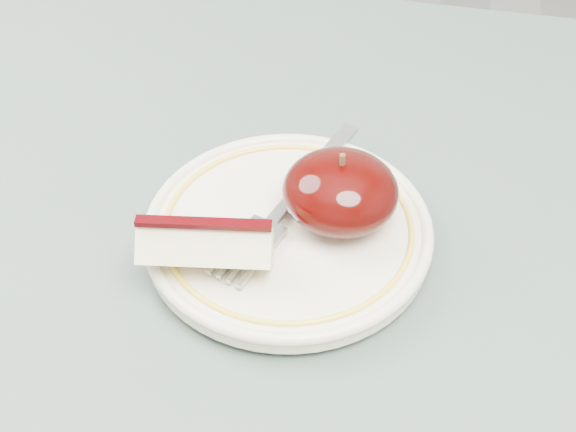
% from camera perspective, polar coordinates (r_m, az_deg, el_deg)
% --- Properties ---
extents(table, '(0.90, 0.90, 0.75)m').
position_cam_1_polar(table, '(0.60, -7.50, -13.32)').
color(table, brown).
rests_on(table, ground).
extents(plate, '(0.20, 0.20, 0.02)m').
position_cam_1_polar(plate, '(0.56, -0.00, -1.02)').
color(plate, beige).
rests_on(plate, table).
extents(apple_half, '(0.08, 0.08, 0.06)m').
position_cam_1_polar(apple_half, '(0.55, 3.74, 1.73)').
color(apple_half, black).
rests_on(apple_half, plate).
extents(apple_wedge, '(0.09, 0.05, 0.04)m').
position_cam_1_polar(apple_wedge, '(0.52, -5.88, -2.06)').
color(apple_wedge, beige).
rests_on(apple_wedge, plate).
extents(fork, '(0.08, 0.18, 0.00)m').
position_cam_1_polar(fork, '(0.57, 0.11, 1.11)').
color(fork, gray).
rests_on(fork, plate).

